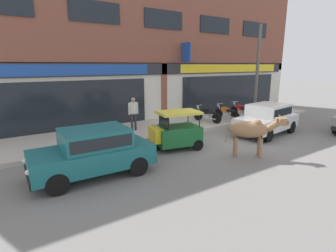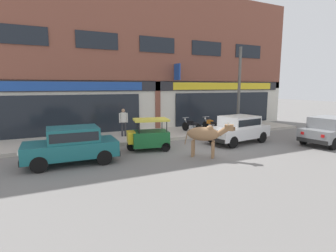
% 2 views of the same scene
% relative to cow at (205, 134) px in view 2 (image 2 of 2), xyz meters
% --- Properties ---
extents(ground_plane, '(90.00, 90.00, 0.00)m').
position_rel_cow_xyz_m(ground_plane, '(0.89, 1.44, -1.01)').
color(ground_plane, slate).
extents(sidewalk, '(19.00, 3.54, 0.18)m').
position_rel_cow_xyz_m(sidewalk, '(0.89, 5.41, -0.92)').
color(sidewalk, '#B7AFA3').
rests_on(sidewalk, ground).
extents(shop_building, '(23.00, 1.40, 9.58)m').
position_rel_cow_xyz_m(shop_building, '(0.89, 7.43, 3.58)').
color(shop_building, brown).
rests_on(shop_building, ground).
extents(cow, '(1.75, 1.60, 1.61)m').
position_rel_cow_xyz_m(cow, '(0.00, 0.00, 0.00)').
color(cow, '#936B47').
rests_on(cow, ground).
extents(car_0, '(3.76, 2.08, 1.46)m').
position_rel_cow_xyz_m(car_0, '(3.24, 1.67, -0.19)').
color(car_0, black).
rests_on(car_0, ground).
extents(car_1, '(3.65, 1.69, 1.46)m').
position_rel_cow_xyz_m(car_1, '(-5.29, 1.51, -0.19)').
color(car_1, black).
rests_on(car_1, ground).
extents(car_3, '(3.75, 2.05, 1.46)m').
position_rel_cow_xyz_m(car_3, '(7.31, -0.75, -0.19)').
color(car_3, black).
rests_on(car_3, ground).
extents(auto_rickshaw, '(2.11, 1.48, 1.52)m').
position_rel_cow_xyz_m(auto_rickshaw, '(-1.75, 2.25, -0.35)').
color(auto_rickshaw, black).
rests_on(auto_rickshaw, ground).
extents(motorcycle_0, '(0.63, 1.79, 0.88)m').
position_rel_cow_xyz_m(motorcycle_0, '(2.20, 4.77, -0.44)').
color(motorcycle_0, black).
rests_on(motorcycle_0, sidewalk).
extents(motorcycle_1, '(0.52, 1.81, 0.88)m').
position_rel_cow_xyz_m(motorcycle_1, '(3.52, 4.57, -0.44)').
color(motorcycle_1, black).
rests_on(motorcycle_1, sidewalk).
extents(motorcycle_2, '(0.55, 1.81, 0.88)m').
position_rel_cow_xyz_m(motorcycle_2, '(4.88, 4.68, -0.44)').
color(motorcycle_2, black).
rests_on(motorcycle_2, sidewalk).
extents(pedestrian, '(0.50, 0.32, 1.60)m').
position_rel_cow_xyz_m(pedestrian, '(-2.08, 5.29, 0.16)').
color(pedestrian, '#2D2D33').
rests_on(pedestrian, sidewalk).
extents(utility_pole, '(0.18, 0.18, 5.30)m').
position_rel_cow_xyz_m(utility_pole, '(5.16, 3.94, 1.83)').
color(utility_pole, '#595651').
rests_on(utility_pole, sidewalk).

